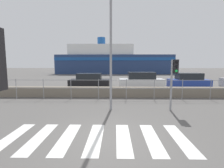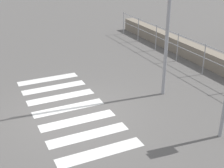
% 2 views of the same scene
% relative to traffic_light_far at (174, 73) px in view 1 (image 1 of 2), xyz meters
% --- Properties ---
extents(ground_plane, '(160.00, 160.00, 0.00)m').
position_rel_traffic_light_far_xyz_m(ground_plane, '(-3.09, -3.36, -1.88)').
color(ground_plane, '#565451').
extents(crosswalk, '(5.85, 2.40, 0.01)m').
position_rel_traffic_light_far_xyz_m(crosswalk, '(-3.54, -3.36, -1.87)').
color(crosswalk, silver).
rests_on(crosswalk, ground_plane).
extents(seawall, '(18.21, 0.55, 0.70)m').
position_rel_traffic_light_far_xyz_m(seawall, '(-3.09, 3.51, -1.53)').
color(seawall, slate).
rests_on(seawall, ground_plane).
extents(harbor_fence, '(16.43, 0.04, 1.34)m').
position_rel_traffic_light_far_xyz_m(harbor_fence, '(-3.09, 2.64, -1.01)').
color(harbor_fence, gray).
rests_on(harbor_fence, ground_plane).
extents(traffic_light_far, '(0.34, 0.32, 2.55)m').
position_rel_traffic_light_far_xyz_m(traffic_light_far, '(0.00, 0.00, 0.00)').
color(traffic_light_far, gray).
rests_on(traffic_light_far, ground_plane).
extents(streetlamp, '(0.32, 1.06, 6.10)m').
position_rel_traffic_light_far_xyz_m(streetlamp, '(-3.13, -0.09, 1.90)').
color(streetlamp, gray).
rests_on(streetlamp, ground_plane).
extents(ferry_boat, '(25.62, 8.43, 8.28)m').
position_rel_traffic_light_far_xyz_m(ferry_boat, '(-3.71, 32.67, 0.88)').
color(ferry_boat, navy).
rests_on(ferry_boat, ground_plane).
extents(parked_car_black, '(3.98, 1.82, 1.36)m').
position_rel_traffic_light_far_xyz_m(parked_car_black, '(-5.50, 8.75, -1.30)').
color(parked_car_black, black).
rests_on(parked_car_black, ground_plane).
extents(parked_car_white, '(4.36, 1.75, 1.49)m').
position_rel_traffic_light_far_xyz_m(parked_car_white, '(-0.30, 8.75, -1.24)').
color(parked_car_white, silver).
rests_on(parked_car_white, ground_plane).
extents(parked_car_blue, '(3.86, 1.72, 1.41)m').
position_rel_traffic_light_far_xyz_m(parked_car_blue, '(4.40, 8.75, -1.28)').
color(parked_car_blue, '#233D9E').
rests_on(parked_car_blue, ground_plane).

